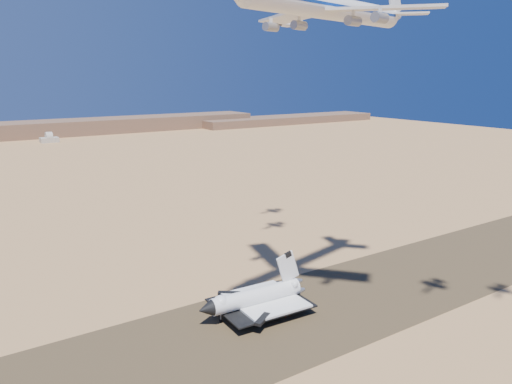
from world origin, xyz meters
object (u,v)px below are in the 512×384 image
crew_a (286,315)px  crew_c (285,314)px  shuttle (255,299)px  carrier_747 (324,7)px  chase_jet_c (291,25)px  crew_b (289,313)px  chase_jet_d (287,22)px

crew_a → crew_c: bearing=-5.7°
shuttle → carrier_747: carrier_747 is taller
crew_c → chase_jet_c: 104.59m
crew_b → chase_jet_c: chase_jet_c is taller
crew_a → chase_jet_c: 104.81m
chase_jet_c → chase_jet_d: chase_jet_d is taller
crew_a → chase_jet_d: chase_jet_d is taller
chase_jet_d → crew_b: bearing=-130.7°
crew_c → chase_jet_c: bearing=-90.8°
chase_jet_d → carrier_747: bearing=-125.0°
shuttle → chase_jet_c: bearing=44.0°
carrier_747 → chase_jet_c: size_ratio=4.86×
crew_a → carrier_747: bearing=-129.8°
crew_b → shuttle: bearing=2.0°
chase_jet_c → carrier_747: bearing=-133.3°
carrier_747 → crew_a: size_ratio=42.45×
crew_b → crew_c: 1.54m
crew_a → chase_jet_c: chase_jet_c is taller
shuttle → crew_b: bearing=-42.0°
carrier_747 → crew_c: 90.38m
carrier_747 → crew_a: carrier_747 is taller
crew_b → chase_jet_c: size_ratio=0.11×
crew_c → chase_jet_c: size_ratio=0.10×
crew_c → chase_jet_d: (46.60, 62.49, 93.74)m
crew_b → crew_c: bearing=33.0°
shuttle → chase_jet_c: chase_jet_c is taller
chase_jet_d → shuttle: bearing=-138.7°
crew_a → crew_b: size_ratio=1.01×
shuttle → crew_a: size_ratio=20.13×
crew_b → crew_a: bearing=59.5°
crew_a → crew_c: (0.08, 0.72, -0.10)m
crew_c → chase_jet_d: 121.91m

